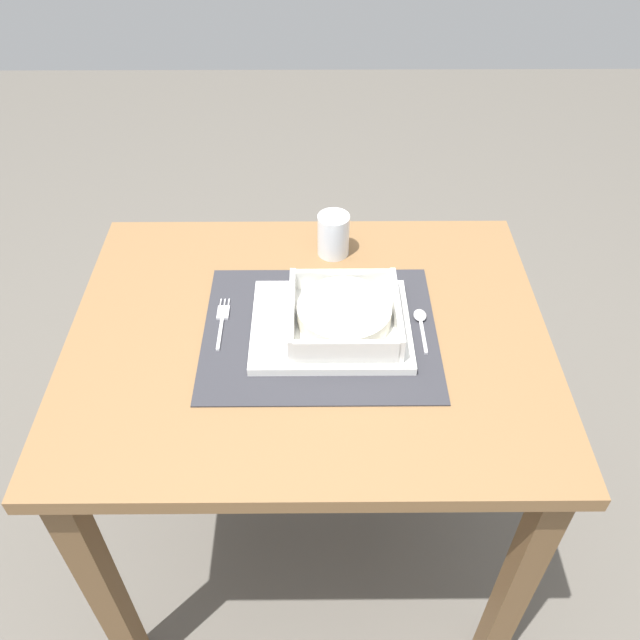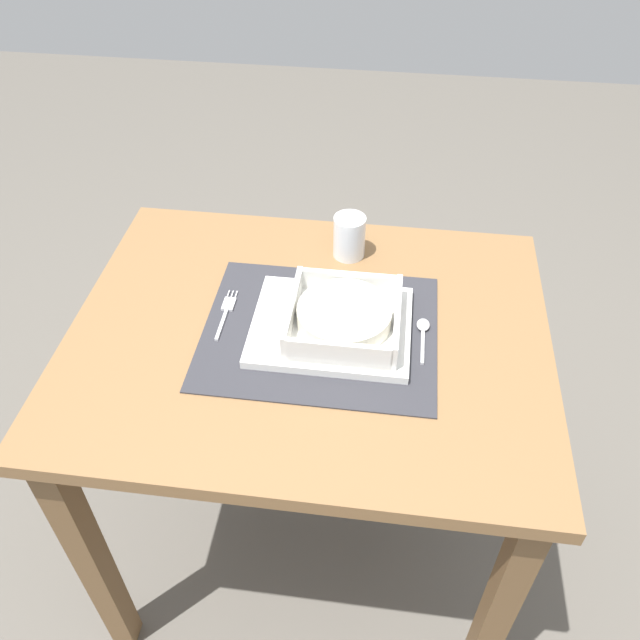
% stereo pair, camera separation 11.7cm
% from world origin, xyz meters
% --- Properties ---
extents(ground_plane, '(6.00, 6.00, 0.00)m').
position_xyz_m(ground_plane, '(0.00, 0.00, 0.00)').
color(ground_plane, '#59544C').
extents(dining_table, '(0.88, 0.70, 0.74)m').
position_xyz_m(dining_table, '(0.00, 0.00, 0.62)').
color(dining_table, brown).
rests_on(dining_table, ground).
extents(placemat, '(0.42, 0.35, 0.00)m').
position_xyz_m(placemat, '(0.02, -0.00, 0.74)').
color(placemat, '#2D2D33').
rests_on(placemat, dining_table).
extents(serving_plate, '(0.29, 0.23, 0.02)m').
position_xyz_m(serving_plate, '(0.04, 0.01, 0.75)').
color(serving_plate, white).
rests_on(serving_plate, placemat).
extents(porridge_bowl, '(0.20, 0.20, 0.05)m').
position_xyz_m(porridge_bowl, '(0.06, -0.00, 0.78)').
color(porridge_bowl, white).
rests_on(porridge_bowl, serving_plate).
extents(fork, '(0.02, 0.14, 0.00)m').
position_xyz_m(fork, '(-0.16, 0.03, 0.74)').
color(fork, silver).
rests_on(fork, placemat).
extents(spoon, '(0.02, 0.11, 0.01)m').
position_xyz_m(spoon, '(0.21, 0.02, 0.75)').
color(spoon, silver).
rests_on(spoon, placemat).
extents(butter_knife, '(0.01, 0.14, 0.01)m').
position_xyz_m(butter_knife, '(0.18, 0.01, 0.74)').
color(butter_knife, black).
rests_on(butter_knife, placemat).
extents(bread_knife, '(0.01, 0.14, 0.01)m').
position_xyz_m(bread_knife, '(0.15, -0.00, 0.74)').
color(bread_knife, '#59331E').
rests_on(bread_knife, placemat).
extents(drinking_glass, '(0.07, 0.07, 0.09)m').
position_xyz_m(drinking_glass, '(0.05, 0.24, 0.78)').
color(drinking_glass, white).
rests_on(drinking_glass, dining_table).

